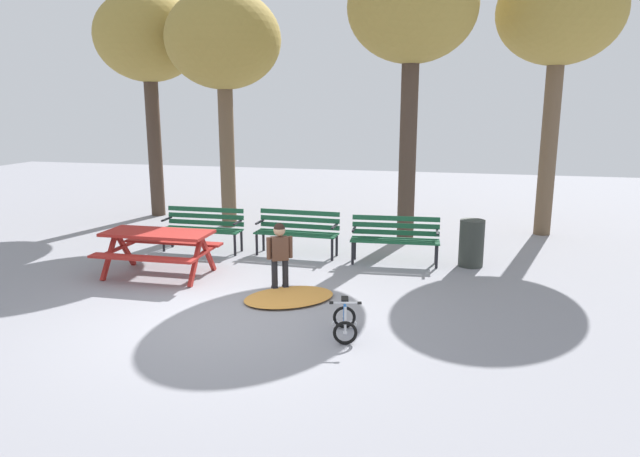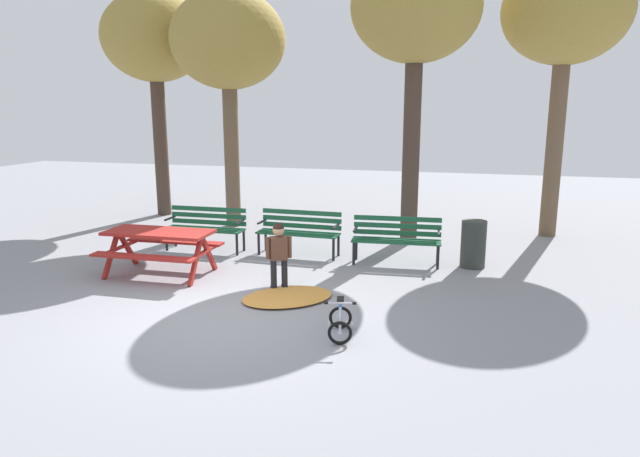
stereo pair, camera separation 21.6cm
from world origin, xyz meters
TOP-DOWN VIEW (x-y plane):
  - ground at (0.00, 0.00)m, footprint 36.00×36.00m
  - picnic_table at (-1.85, 1.65)m, footprint 1.82×1.37m
  - park_bench_far_left at (-1.83, 3.40)m, footprint 1.60×0.47m
  - park_bench_left at (0.07, 3.53)m, footprint 1.61×0.51m
  - park_bench_right at (1.96, 3.39)m, footprint 1.63×0.56m
  - child_standing at (0.38, 1.37)m, footprint 0.37×0.27m
  - kids_bicycle at (1.72, -0.18)m, footprint 0.46×0.61m
  - leaf_pile at (0.64, 0.99)m, footprint 1.69×1.62m
  - trash_bin at (3.32, 3.49)m, footprint 0.44×0.44m
  - tree_far_left at (-4.59, 6.57)m, footprint 2.60×2.60m
  - tree_left at (-2.25, 5.72)m, footprint 2.60×2.60m
  - tree_center at (1.98, 5.28)m, footprint 2.60×2.60m
  - tree_right at (4.92, 6.52)m, footprint 2.60×2.60m

SIDE VIEW (x-z plane):
  - ground at x=0.00m, z-range 0.00..0.00m
  - leaf_pile at x=0.64m, z-range 0.00..0.07m
  - kids_bicycle at x=1.72m, z-range -0.07..0.47m
  - trash_bin at x=3.32m, z-range 0.00..0.85m
  - park_bench_far_left at x=-1.83m, z-range 0.08..0.94m
  - park_bench_left at x=0.07m, z-range 0.08..0.94m
  - park_bench_right at x=1.96m, z-range 0.08..0.94m
  - picnic_table at x=-1.85m, z-range 0.20..0.99m
  - child_standing at x=0.38m, z-range 0.10..1.17m
  - tree_left at x=-2.25m, z-range 1.52..6.90m
  - tree_far_left at x=-4.59m, z-range 1.62..7.21m
  - tree_right at x=4.92m, z-range 1.73..7.58m
  - tree_center at x=1.98m, z-range 1.73..7.59m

